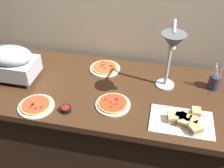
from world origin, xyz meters
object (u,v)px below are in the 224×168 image
pizza_plate_raised_stand (105,68)px  sauce_cup_near (66,109)px  sandwich_platter (184,120)px  pizza_plate_center (36,106)px  pizza_plate_front (113,104)px  chafing_dish (11,62)px  utensil_holder (214,82)px  heat_lamp (172,47)px

pizza_plate_raised_stand → sauce_cup_near: 0.56m
sandwich_platter → sauce_cup_near: 0.77m
pizza_plate_center → sandwich_platter: (0.98, 0.06, 0.01)m
pizza_plate_front → sauce_cup_near: size_ratio=3.36×
chafing_dish → sandwich_platter: 1.31m
pizza_plate_raised_stand → utensil_holder: bearing=-4.8°
chafing_dish → pizza_plate_center: (0.30, -0.28, -0.14)m
sandwich_platter → sauce_cup_near: size_ratio=5.57×
pizza_plate_front → pizza_plate_raised_stand: bearing=110.6°
sandwich_platter → heat_lamp: bearing=122.4°
pizza_plate_front → utensil_holder: size_ratio=1.09×
pizza_plate_front → sandwich_platter: size_ratio=0.60×
chafing_dish → pizza_plate_raised_stand: (0.66, 0.27, -0.14)m
pizza_plate_raised_stand → chafing_dish: bearing=-157.9°
chafing_dish → sandwich_platter: size_ratio=0.91×
chafing_dish → pizza_plate_raised_stand: chafing_dish is taller
pizza_plate_center → pizza_plate_raised_stand: bearing=57.0°
pizza_plate_raised_stand → utensil_holder: 0.85m
chafing_dish → pizza_plate_front: (0.81, -0.15, -0.14)m
utensil_holder → sauce_cup_near: bearing=-154.6°
pizza_plate_center → utensil_holder: utensil_holder is taller
pizza_plate_front → heat_lamp: bearing=23.5°
heat_lamp → pizza_plate_raised_stand: 0.69m
utensil_holder → pizza_plate_center: bearing=-158.5°
pizza_plate_raised_stand → sandwich_platter: bearing=-37.5°
chafing_dish → heat_lamp: heat_lamp is taller
pizza_plate_front → utensil_holder: (0.69, 0.34, 0.05)m
pizza_plate_center → pizza_plate_raised_stand: size_ratio=0.99×
heat_lamp → sauce_cup_near: size_ratio=7.43×
heat_lamp → pizza_plate_front: bearing=-156.5°
pizza_plate_front → pizza_plate_center: size_ratio=0.98×
pizza_plate_front → pizza_plate_raised_stand: 0.44m
heat_lamp → pizza_plate_center: 0.98m
pizza_plate_raised_stand → sauce_cup_near: size_ratio=3.46×
heat_lamp → sandwich_platter: size_ratio=1.33×
chafing_dish → sandwich_platter: bearing=-9.6°
heat_lamp → pizza_plate_raised_stand: (-0.49, 0.27, -0.40)m
pizza_plate_center → pizza_plate_raised_stand: same height
pizza_plate_raised_stand → sauce_cup_near: bearing=-104.7°
chafing_dish → sauce_cup_near: size_ratio=5.06×
sauce_cup_near → utensil_holder: size_ratio=0.32×
heat_lamp → sandwich_platter: 0.47m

